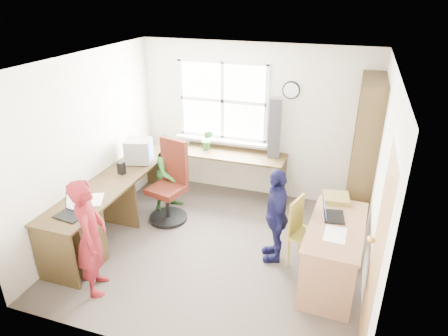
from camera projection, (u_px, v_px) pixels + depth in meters
name	position (u px, v px, depth m)	size (l,w,h in m)	color
room	(221.00, 161.00, 4.79)	(3.64, 3.44, 2.44)	#443B35
l_desk	(115.00, 213.00, 5.16)	(2.38, 2.95, 0.75)	#45341B
right_desk	(335.00, 241.00, 4.46)	(0.66, 1.31, 0.74)	#976B4B
bookshelf	(363.00, 160.00, 5.35)	(0.30, 1.02, 2.10)	#45341B
swivel_chair	(170.00, 186.00, 5.71)	(0.66, 0.66, 1.19)	black
wooden_chair	(303.00, 231.00, 4.76)	(0.47, 0.47, 0.87)	#AE9E3A
crt_monitor	(139.00, 151.00, 5.82)	(0.43, 0.41, 0.35)	gray
laptop_left	(72.00, 210.00, 4.54)	(0.34, 0.30, 0.22)	black
laptop_right	(330.00, 213.00, 4.51)	(0.29, 0.34, 0.21)	black
speaker_a	(121.00, 168.00, 5.51)	(0.10, 0.10, 0.17)	black
speaker_b	(144.00, 153.00, 6.02)	(0.09, 0.09, 0.17)	black
cd_tower	(275.00, 128.00, 5.92)	(0.21, 0.20, 0.91)	black
game_box	(336.00, 198.00, 4.87)	(0.34, 0.34, 0.06)	red
paper_a	(93.00, 200.00, 4.87)	(0.35, 0.40, 0.00)	white
paper_b	(335.00, 234.00, 4.21)	(0.24, 0.33, 0.00)	white
potted_plant	(207.00, 140.00, 6.28)	(0.18, 0.15, 0.33)	#338037
person_red	(91.00, 237.00, 4.26)	(0.50, 0.33, 1.37)	maroon
person_green	(171.00, 172.00, 5.94)	(0.58, 0.45, 1.19)	#2B6528
person_navy	(276.00, 215.00, 4.81)	(0.71, 0.30, 1.22)	#13133B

